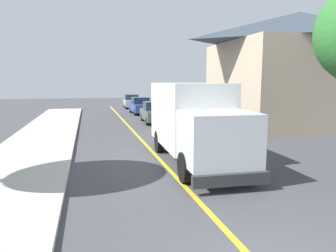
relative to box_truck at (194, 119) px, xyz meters
The scene contains 8 objects.
centre_line_yellow 2.86m from the box_truck, 124.45° to the left, with size 0.16×56.00×0.01m, color gold.
box_truck is the anchor object (origin of this frame).
parked_car_near 6.04m from the box_truck, 80.15° to the left, with size 2.01×4.48×1.67m.
parked_car_mid 12.44m from the box_truck, 85.39° to the left, with size 1.94×4.46×1.67m.
parked_car_far 19.49m from the box_truck, 86.93° to the left, with size 1.88×4.43×1.67m.
parked_car_furthest 26.61m from the box_truck, 87.59° to the left, with size 1.96×4.46×1.67m.
stop_sign 5.10m from the box_truck, 46.32° to the left, with size 0.80×0.10×2.65m.
house_across_street 13.67m from the box_truck, 37.08° to the left, with size 11.87×9.28×8.18m.
Camera 1 is at (-2.86, -3.78, 3.27)m, focal length 33.43 mm.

